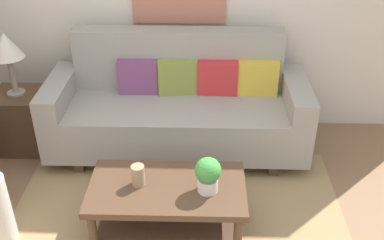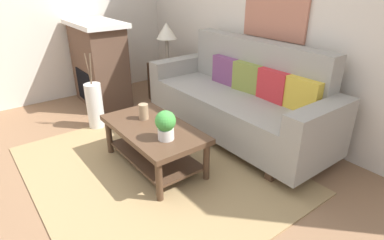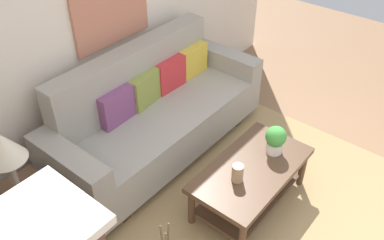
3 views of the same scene
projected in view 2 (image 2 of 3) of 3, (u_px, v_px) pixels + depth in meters
name	position (u px, v px, depth m)	size (l,w,h in m)	color
ground_plane	(106.00, 188.00, 2.80)	(9.07, 9.07, 0.00)	#8C6647
wall_back	(282.00, 12.00, 3.44)	(5.07, 0.10, 2.70)	beige
wall_left	(58.00, 4.00, 4.41)	(0.10, 5.15, 2.70)	beige
area_rug	(154.00, 169.00, 3.07)	(2.57, 2.11, 0.01)	#A38456
couch	(239.00, 101.00, 3.56)	(2.29, 0.84, 1.08)	gray
throw_pillow_plum	(226.00, 70.00, 3.79)	(0.36, 0.12, 0.32)	#7A4270
throw_pillow_olive	(248.00, 77.00, 3.53)	(0.36, 0.12, 0.32)	olive
throw_pillow_crimson	(273.00, 86.00, 3.27)	(0.36, 0.12, 0.32)	red
throw_pillow_mustard	(303.00, 95.00, 3.01)	(0.36, 0.12, 0.32)	gold
coffee_table	(154.00, 137.00, 3.01)	(1.10, 0.60, 0.43)	#513826
tabletop_vase	(144.00, 112.00, 3.08)	(0.09, 0.09, 0.15)	tan
potted_plant_tabletop	(166.00, 124.00, 2.68)	(0.18, 0.18, 0.26)	white
side_table	(168.00, 82.00, 4.66)	(0.44, 0.44, 0.56)	#513826
table_lamp	(166.00, 32.00, 4.36)	(0.28, 0.28, 0.57)	gray
fireplace	(99.00, 63.00, 4.44)	(1.02, 0.58, 1.16)	brown
floor_vase	(95.00, 106.00, 3.81)	(0.19, 0.19, 0.56)	white
floor_vase_branch_a	(90.00, 69.00, 3.61)	(0.01, 0.01, 0.36)	brown
floor_vase_branch_b	(91.00, 69.00, 3.64)	(0.01, 0.01, 0.36)	brown
floor_vase_branch_c	(88.00, 69.00, 3.62)	(0.01, 0.01, 0.36)	brown
framed_painting	(275.00, 7.00, 3.41)	(0.85, 0.03, 0.68)	#B77056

